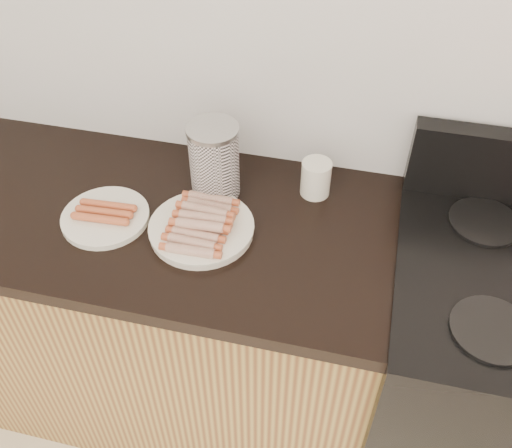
% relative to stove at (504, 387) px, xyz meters
% --- Properties ---
extents(wall_back, '(4.00, 0.04, 2.60)m').
position_rel_stove_xyz_m(wall_back, '(-0.78, 0.32, 0.84)').
color(wall_back, silver).
rests_on(wall_back, ground).
extents(cabinet_base, '(2.20, 0.59, 0.86)m').
position_rel_stove_xyz_m(cabinet_base, '(-1.48, 0.01, -0.03)').
color(cabinet_base, olive).
rests_on(cabinet_base, floor).
extents(stove, '(0.76, 0.65, 0.91)m').
position_rel_stove_xyz_m(stove, '(0.00, 0.00, 0.00)').
color(stove, black).
rests_on(stove, floor).
extents(burner_near_left, '(0.18, 0.18, 0.01)m').
position_rel_stove_xyz_m(burner_near_left, '(-0.17, -0.17, 0.46)').
color(burner_near_left, black).
rests_on(burner_near_left, stove).
extents(burner_far_left, '(0.18, 0.18, 0.01)m').
position_rel_stove_xyz_m(burner_far_left, '(-0.17, 0.17, 0.46)').
color(burner_far_left, black).
rests_on(burner_far_left, stove).
extents(main_plate, '(0.30, 0.30, 0.02)m').
position_rel_stove_xyz_m(main_plate, '(-0.87, -0.02, 0.45)').
color(main_plate, white).
rests_on(main_plate, counter_slab).
extents(side_plate, '(0.28, 0.28, 0.02)m').
position_rel_stove_xyz_m(side_plate, '(-1.12, -0.03, 0.45)').
color(side_plate, silver).
rests_on(side_plate, counter_slab).
extents(hotdog_pile, '(0.12, 0.22, 0.05)m').
position_rel_stove_xyz_m(hotdog_pile, '(-0.87, -0.02, 0.48)').
color(hotdog_pile, maroon).
rests_on(hotdog_pile, main_plate).
extents(plain_sausages, '(0.14, 0.08, 0.02)m').
position_rel_stove_xyz_m(plain_sausages, '(-1.12, -0.03, 0.47)').
color(plain_sausages, tan).
rests_on(plain_sausages, side_plate).
extents(canister, '(0.13, 0.13, 0.21)m').
position_rel_stove_xyz_m(canister, '(-0.88, 0.14, 0.55)').
color(canister, silver).
rests_on(canister, counter_slab).
extents(mug, '(0.10, 0.10, 0.10)m').
position_rel_stove_xyz_m(mug, '(-0.61, 0.20, 0.49)').
color(mug, white).
rests_on(mug, counter_slab).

